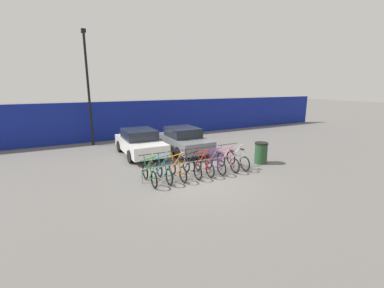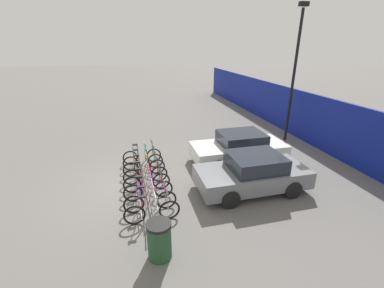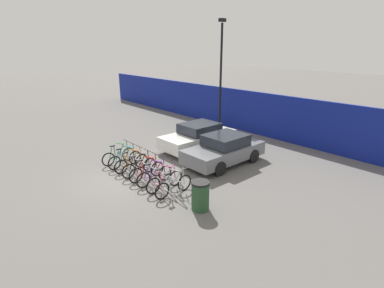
{
  "view_description": "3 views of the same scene",
  "coord_description": "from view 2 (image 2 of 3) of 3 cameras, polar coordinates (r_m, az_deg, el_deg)",
  "views": [
    {
      "loc": [
        -4.7,
        -8.48,
        3.69
      ],
      "look_at": [
        0.93,
        2.19,
        0.94
      ],
      "focal_mm": 24.0,
      "sensor_mm": 36.0,
      "label": 1
    },
    {
      "loc": [
        8.94,
        0.1,
        5.09
      ],
      "look_at": [
        -0.66,
        2.55,
        1.18
      ],
      "focal_mm": 24.0,
      "sensor_mm": 36.0,
      "label": 2
    },
    {
      "loc": [
        10.42,
        -5.62,
        5.32
      ],
      "look_at": [
        1.25,
        2.47,
        1.29
      ],
      "focal_mm": 28.0,
      "sensor_mm": 36.0,
      "label": 3
    }
  ],
  "objects": [
    {
      "name": "ground_plane",
      "position": [
        10.29,
        -13.11,
        -8.72
      ],
      "size": [
        120.0,
        120.0,
        0.0
      ],
      "primitive_type": "plane",
      "color": "#605E5B"
    },
    {
      "name": "bicycle_black",
      "position": [
        10.09,
        -10.29,
        -6.68
      ],
      "size": [
        0.68,
        1.71,
        1.05
      ],
      "rotation": [
        0.0,
        0.0,
        -0.05
      ],
      "color": "black",
      "rests_on": "ground"
    },
    {
      "name": "car_white",
      "position": [
        11.75,
        10.42,
        -0.8
      ],
      "size": [
        1.91,
        4.18,
        1.4
      ],
      "color": "silver",
      "rests_on": "ground"
    },
    {
      "name": "car_grey",
      "position": [
        9.62,
        13.31,
        -6.29
      ],
      "size": [
        1.91,
        4.01,
        1.4
      ],
      "color": "slate",
      "rests_on": "ground"
    },
    {
      "name": "trash_bin",
      "position": [
        6.87,
        -7.27,
        -20.4
      ],
      "size": [
        0.63,
        0.63,
        1.03
      ],
      "color": "#234728",
      "rests_on": "ground"
    },
    {
      "name": "bicycle_green",
      "position": [
        11.74,
        -11.03,
        -2.54
      ],
      "size": [
        0.68,
        1.71,
        1.05
      ],
      "rotation": [
        0.0,
        0.0,
        0.05
      ],
      "color": "black",
      "rests_on": "ground"
    },
    {
      "name": "bicycle_red",
      "position": [
        9.58,
        -10.0,
        -8.27
      ],
      "size": [
        0.68,
        1.71,
        1.05
      ],
      "rotation": [
        0.0,
        0.0,
        0.05
      ],
      "color": "black",
      "rests_on": "ground"
    },
    {
      "name": "bike_rack",
      "position": [
        9.8,
        -9.33,
        -6.72
      ],
      "size": [
        4.76,
        0.04,
        0.57
      ],
      "color": "gray",
      "rests_on": "ground"
    },
    {
      "name": "bicycle_purple",
      "position": [
        9.1,
        -9.68,
        -10.0
      ],
      "size": [
        0.68,
        1.71,
        1.05
      ],
      "rotation": [
        0.0,
        0.0,
        -0.04
      ],
      "color": "black",
      "rests_on": "ground"
    },
    {
      "name": "lamp_post",
      "position": [
        14.54,
        21.83,
        15.01
      ],
      "size": [
        0.24,
        0.44,
        6.88
      ],
      "color": "black",
      "rests_on": "ground"
    },
    {
      "name": "bicycle_teal",
      "position": [
        11.19,
        -10.81,
        -3.76
      ],
      "size": [
        0.68,
        1.71,
        1.05
      ],
      "rotation": [
        0.0,
        0.0,
        0.04
      ],
      "color": "black",
      "rests_on": "ground"
    },
    {
      "name": "hoarding_wall",
      "position": [
        13.51,
        30.71,
        2.26
      ],
      "size": [
        36.0,
        0.16,
        2.64
      ],
      "primitive_type": "cube",
      "color": "navy",
      "rests_on": "ground"
    },
    {
      "name": "bicycle_orange",
      "position": [
        10.66,
        -10.58,
        -5.07
      ],
      "size": [
        0.68,
        1.71,
        1.05
      ],
      "rotation": [
        0.0,
        0.0,
        0.01
      ],
      "color": "black",
      "rests_on": "ground"
    },
    {
      "name": "bicycle_silver",
      "position": [
        8.06,
        -8.84,
        -14.53
      ],
      "size": [
        0.68,
        1.71,
        1.05
      ],
      "rotation": [
        0.0,
        0.0,
        -0.03
      ],
      "color": "black",
      "rests_on": "ground"
    },
    {
      "name": "bicycle_pink",
      "position": [
        8.52,
        -9.25,
        -12.36
      ],
      "size": [
        0.68,
        1.71,
        1.05
      ],
      "rotation": [
        0.0,
        0.0,
        -0.04
      ],
      "color": "black",
      "rests_on": "ground"
    }
  ]
}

